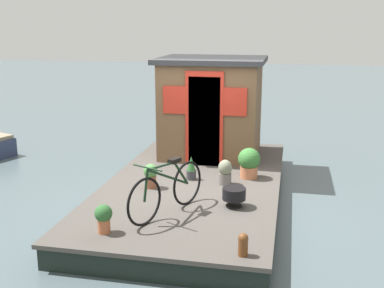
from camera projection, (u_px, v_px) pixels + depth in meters
ground_plane at (194, 201)px, 8.39m from camera, size 60.00×60.00×0.00m
houseboat_deck at (194, 190)px, 8.34m from camera, size 5.73×2.93×0.38m
houseboat_cabin at (212, 106)px, 9.71m from camera, size 1.84×2.11×1.99m
bicycle at (167, 189)px, 6.73m from camera, size 1.49×0.75×0.80m
potted_plant_mint at (104, 217)px, 6.16m from camera, size 0.23×0.23×0.38m
potted_plant_sage at (191, 168)px, 8.30m from camera, size 0.17×0.17×0.41m
potted_plant_fern at (225, 172)px, 8.04m from camera, size 0.23×0.23×0.43m
potted_plant_thyme at (249, 162)px, 8.37m from camera, size 0.39×0.39×0.54m
potted_plant_succulent at (151, 175)px, 7.86m from camera, size 0.23×0.23×0.41m
charcoal_grill at (234, 194)px, 7.05m from camera, size 0.35×0.35×0.29m
mooring_bollard at (243, 244)px, 5.56m from camera, size 0.12×0.12×0.28m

